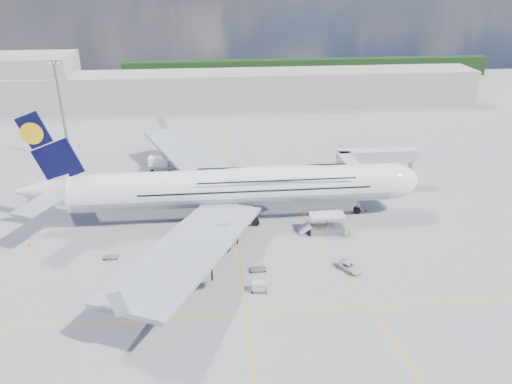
{
  "coord_description": "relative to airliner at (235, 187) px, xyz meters",
  "views": [
    {
      "loc": [
        -4.22,
        -78.0,
        46.5
      ],
      "look_at": [
        4.13,
        8.0,
        6.53
      ],
      "focal_mm": 35.0,
      "sensor_mm": 36.0,
      "label": 1
    }
  ],
  "objects": [
    {
      "name": "jet_bridge",
      "position": [
        29.55,
        10.94,
        -0.02
      ],
      "size": [
        18.8,
        12.1,
        8.5
      ],
      "color": "#B7B7BC",
      "rests_on": "ground"
    },
    {
      "name": "cone_nose",
      "position": [
        26.84,
        0.63,
        -6.57
      ],
      "size": [
        0.49,
        0.49,
        0.62
      ],
      "color": "#FF470D",
      "rests_on": "ground"
    },
    {
      "name": "catering_truck_outer",
      "position": [
        -16.36,
        25.9,
        -5.05
      ],
      "size": [
        6.79,
        3.2,
        3.92
      ],
      "rotation": [
        0.0,
        0.0,
        -0.14
      ],
      "color": "gray",
      "rests_on": "ground"
    },
    {
      "name": "ground",
      "position": [
        -0.26,
        -10.0,
        -6.87
      ],
      "size": [
        300.0,
        300.0,
        0.0
      ],
      "primitive_type": "plane",
      "color": "gray",
      "rests_on": "ground"
    },
    {
      "name": "service_van",
      "position": [
        17.55,
        -20.08,
        -6.2
      ],
      "size": [
        4.57,
        5.17,
        1.33
      ],
      "primitive_type": "imported",
      "rotation": [
        0.0,
        0.0,
        0.62
      ],
      "color": "silver",
      "rests_on": "ground"
    },
    {
      "name": "tree_line",
      "position": [
        39.74,
        130.0,
        -2.87
      ],
      "size": [
        160.0,
        6.0,
        8.0
      ],
      "primitive_type": "cube",
      "color": "#193814",
      "rests_on": "ground"
    },
    {
      "name": "baggage_tug",
      "position": [
        -1.59,
        -9.5,
        -6.12
      ],
      "size": [
        2.95,
        1.91,
        1.7
      ],
      "rotation": [
        0.0,
        0.0,
        -0.26
      ],
      "color": "white",
      "rests_on": "ground"
    },
    {
      "name": "crew_nose",
      "position": [
        20.51,
        -9.66,
        -5.94
      ],
      "size": [
        0.77,
        0.6,
        1.85
      ],
      "primitive_type": "imported",
      "rotation": [
        0.0,
        0.0,
        0.26
      ],
      "color": "#99DC17",
      "rests_on": "ground"
    },
    {
      "name": "dolly_nose_near",
      "position": [
        2.57,
        -18.9,
        -6.57
      ],
      "size": [
        2.71,
        1.54,
        0.39
      ],
      "rotation": [
        0.0,
        0.0,
        0.05
      ],
      "color": "gray",
      "rests_on": "ground"
    },
    {
      "name": "cone_wing_left_outer",
      "position": [
        -9.42,
        26.32,
        -6.56
      ],
      "size": [
        0.5,
        0.5,
        0.63
      ],
      "color": "#FF470D",
      "rests_on": "ground"
    },
    {
      "name": "crew_tug",
      "position": [
        -4.99,
        -19.65,
        -6.02
      ],
      "size": [
        1.25,
        0.98,
        1.7
      ],
      "primitive_type": "imported",
      "rotation": [
        0.0,
        0.0,
        -0.37
      ],
      "color": "#E8F619",
      "rests_on": "ground"
    },
    {
      "name": "taxi_line_cross",
      "position": [
        -0.26,
        -30.0,
        -6.86
      ],
      "size": [
        120.0,
        0.25,
        0.01
      ],
      "primitive_type": "cube",
      "color": "#E1A70B",
      "rests_on": "ground"
    },
    {
      "name": "dolly_nose_far",
      "position": [
        2.09,
        -24.54,
        -5.98
      ],
      "size": [
        2.79,
        1.76,
        1.66
      ],
      "rotation": [
        0.0,
        0.0,
        -0.15
      ],
      "color": "gray",
      "rests_on": "ground"
    },
    {
      "name": "airliner",
      "position": [
        0.0,
        0.0,
        0.0
      ],
      "size": [
        77.26,
        79.15,
        23.71
      ],
      "color": "white",
      "rests_on": "ground"
    },
    {
      "name": "taxi_line_main",
      "position": [
        -0.26,
        -10.0,
        -6.86
      ],
      "size": [
        0.25,
        220.0,
        0.01
      ],
      "primitive_type": "cube",
      "color": "#E1A70B",
      "rests_on": "ground"
    },
    {
      "name": "cargo_loader",
      "position": [
        16.56,
        -7.11,
        -5.62
      ],
      "size": [
        8.53,
        3.2,
        3.67
      ],
      "color": "silver",
      "rests_on": "ground"
    },
    {
      "name": "cone_tail",
      "position": [
        -37.7,
        -6.88,
        -6.59
      ],
      "size": [
        0.45,
        0.45,
        0.57
      ],
      "color": "#FF470D",
      "rests_on": "ground"
    },
    {
      "name": "cone_wing_right_inner",
      "position": [
        -9.5,
        -11.5,
        -6.6
      ],
      "size": [
        0.44,
        0.44,
        0.56
      ],
      "color": "#FF470D",
      "rests_on": "ground"
    },
    {
      "name": "cone_wing_right_outer",
      "position": [
        -18.35,
        -23.31,
        -6.62
      ],
      "size": [
        0.41,
        0.41,
        0.52
      ],
      "color": "#FF470D",
      "rests_on": "ground"
    },
    {
      "name": "light_mast",
      "position": [
        -40.26,
        35.0,
        6.34
      ],
      "size": [
        3.0,
        0.7,
        25.5
      ],
      "color": "gray",
      "rests_on": "ground"
    },
    {
      "name": "dolly_row_c",
      "position": [
        -11.66,
        -15.06,
        -5.78
      ],
      "size": [
        3.45,
        2.26,
        2.02
      ],
      "rotation": [
        0.0,
        0.0,
        -0.18
      ],
      "color": "gray",
      "rests_on": "ground"
    },
    {
      "name": "crew_wing",
      "position": [
        -6.26,
        -21.16,
        -6.08
      ],
      "size": [
        0.47,
        0.95,
        1.57
      ],
      "primitive_type": "imported",
      "rotation": [
        0.0,
        0.0,
        1.67
      ],
      "color": "#D9FF1A",
      "rests_on": "ground"
    },
    {
      "name": "hangar",
      "position": [
        -70.26,
        90.0,
        2.13
      ],
      "size": [
        40.0,
        22.0,
        18.0
      ],
      "primitive_type": "cube",
      "color": "#B2AD9E",
      "rests_on": "ground"
    },
    {
      "name": "catering_truck_inner",
      "position": [
        -1.05,
        11.65,
        -4.9
      ],
      "size": [
        7.04,
        2.87,
        4.18
      ],
      "rotation": [
        0.0,
        0.0,
        0.04
      ],
      "color": "gray",
      "rests_on": "ground"
    },
    {
      "name": "dolly_row_b",
      "position": [
        -11.93,
        -23.98,
        -5.84
      ],
      "size": [
        3.12,
        1.79,
        1.92
      ],
      "rotation": [
        0.0,
        0.0,
        -0.06
      ],
      "color": "gray",
      "rests_on": "ground"
    },
    {
      "name": "taxi_line_diag",
      "position": [
        13.74,
        -0.0,
        -6.86
      ],
      "size": [
        14.16,
        99.06,
        0.01
      ],
      "primitive_type": "cube",
      "rotation": [
        0.0,
        0.0,
        0.14
      ],
      "color": "#E1A70B",
      "rests_on": "ground"
    },
    {
      "name": "terminal",
      "position": [
        -0.26,
        85.0,
        -0.87
      ],
      "size": [
        180.0,
        16.0,
        12.0
      ],
      "primitive_type": "cube",
      "color": "#B2AD9E",
      "rests_on": "ground"
    },
    {
      "name": "cone_wing_left_inner",
      "position": [
        -10.69,
        17.04,
        -6.6
      ],
      "size": [
        0.43,
        0.43,
        0.55
      ],
      "color": "#FF470D",
      "rests_on": "ground"
    },
    {
      "name": "dolly_back",
      "position": [
        -22.33,
        -12.68,
        -6.56
      ],
      "size": [
        2.77,
        1.62,
        0.39
      ],
      "rotation": [
        0.0,
        0.0,
        -0.07
      ],
      "color": "gray",
      "rests_on": "ground"
    },
    {
      "name": "crew_van",
      "position": [
        18.24,
        -2.55,
        -6.09
      ],
      "size": [
        0.7,
        0.88,
        1.56
      ],
      "primitive_type": "imported",
      "rotation": [
        0.0,
        0.0,
        1.87
      ],
      "color": "#D5FF1A",
      "rests_on": "ground"
    },
    {
      "name": "crew_loader",
      "position": [
        15.58,
        -8.11,
        -6.08
      ],
      "size": [
        0.96,
        0.9,
        1.58
      ],
      "primitive_type": "imported",
      "rotation": [
        0.0,
        0.0,
        -0.5
      ],
      "color": "#D4FF1A",
      "rests_on": "ground"
    },
    {
      "name": "dolly_row_a",
      "position": [
        -10.55,
        -21.85,
        -5.84
      ],
      "size": [
        3.13,
        1.84,
        1.91
      ],
      "rotation": [
        0.0,
        0.0,
        0.08
      ],
      "color": "gray",
      "rests_on": "ground"
    }
  ]
}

